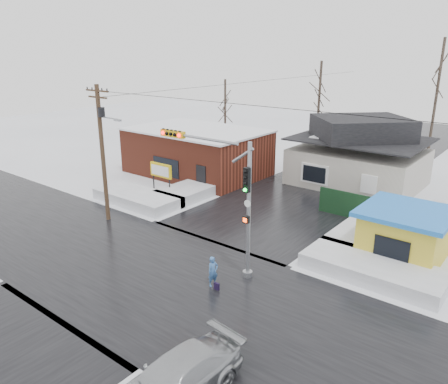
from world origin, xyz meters
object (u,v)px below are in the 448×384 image
Objects in this scene: pedestrian at (213,272)px; car at (177,379)px; traffic_signal at (223,186)px; marquee_sign at (161,171)px; kiosk at (404,234)px; utility_pole at (103,146)px.

pedestrian is 0.30× the size of car.
marquee_sign is at bearing 150.28° from traffic_signal.
kiosk is at bearing 44.84° from traffic_signal.
pedestrian is 7.28m from car.
pedestrian is (11.14, -2.30, -4.35)m from utility_pole.
car is (14.80, -8.59, -4.38)m from utility_pole.
marquee_sign is (-11.43, 6.53, -2.62)m from traffic_signal.
traffic_signal reaches higher than kiosk.
utility_pole is 12.17m from pedestrian.
car is at bearing -42.58° from marquee_sign.
pedestrian is (12.21, -8.29, -1.15)m from marquee_sign.
marquee_sign is at bearing 100.13° from utility_pole.
pedestrian is (0.77, -1.76, -3.77)m from traffic_signal.
traffic_signal is at bearing -29.72° from marquee_sign.
pedestrian is at bearing -66.29° from traffic_signal.
kiosk is 3.00× the size of pedestrian.
car is (4.44, -8.06, -3.81)m from traffic_signal.
pedestrian is at bearing -11.66° from utility_pole.
marquee_sign is 1.66× the size of pedestrian.
traffic_signal is 4.24m from pedestrian.
utility_pole reaches higher than pedestrian.
kiosk is at bearing 86.30° from car.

